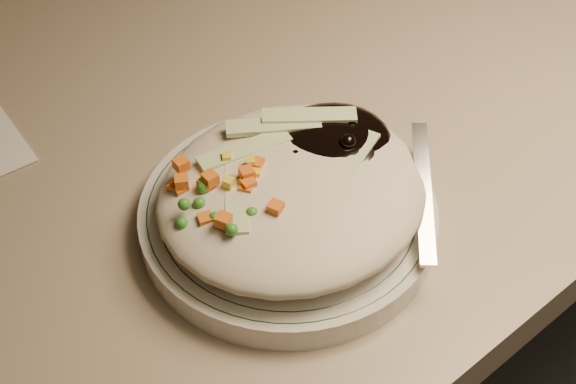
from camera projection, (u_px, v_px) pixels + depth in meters
desk at (221, 223)px, 0.85m from camera, size 1.40×0.70×0.74m
plate at (288, 217)px, 0.58m from camera, size 0.21×0.21×0.02m
plate_rim at (288, 208)px, 0.57m from camera, size 0.20×0.20×0.00m
meal at (294, 184)px, 0.55m from camera, size 0.21×0.19×0.05m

